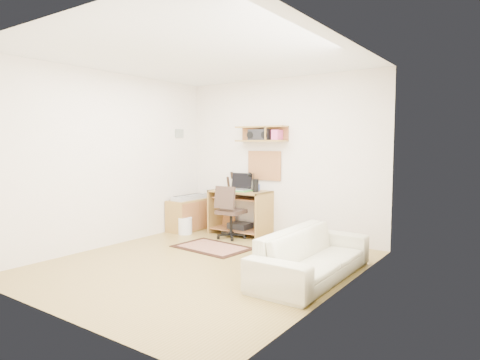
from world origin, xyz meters
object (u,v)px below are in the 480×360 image
Objects in this scene: printer at (304,239)px; cabinet at (191,214)px; sofa at (312,247)px; desk at (240,212)px; task_chair at (231,212)px.

cabinet is at bearing -171.48° from printer.
cabinet is 1.93× the size of printer.
printer is 0.25× the size of sofa.
desk is 1.26m from printer.
desk is at bearing 94.33° from task_chair.
sofa is (1.95, -1.08, -0.08)m from task_chair.
task_chair reaches higher than desk.
task_chair is 2.23m from sofa.
printer is (1.22, -0.06, -0.29)m from desk.
cabinet reaches higher than printer.
cabinet is 3.21m from sofa.
sofa is at bearing -32.90° from task_chair.
desk is 0.33m from task_chair.
cabinet is (-1.01, 0.15, -0.16)m from task_chair.
task_chair reaches higher than cabinet.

